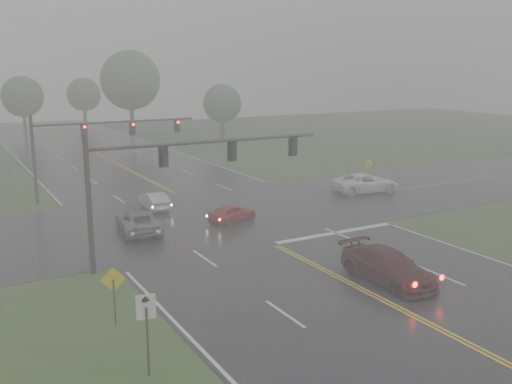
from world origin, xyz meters
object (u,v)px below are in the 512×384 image
car_grey (139,232)px  signal_gantry_near (168,169)px  pickup_white (365,192)px  sedan_silver (154,209)px  signal_gantry_far (88,138)px  sedan_red (232,222)px  sedan_maroon (387,282)px

car_grey → signal_gantry_near: (-0.10, -5.82, 4.91)m
pickup_white → signal_gantry_near: bearing=120.4°
sedan_silver → signal_gantry_far: (-3.02, 5.95, 4.65)m
sedan_red → sedan_silver: (-3.34, 5.75, 0.00)m
sedan_maroon → sedan_red: bearing=95.1°
sedan_red → signal_gantry_far: signal_gantry_far is taller
sedan_maroon → sedan_silver: sedan_maroon is taller
sedan_maroon → signal_gantry_near: signal_gantry_near is taller
sedan_maroon → car_grey: bearing=117.5°
sedan_red → signal_gantry_near: size_ratio=0.26×
sedan_silver → car_grey: bearing=62.6°
sedan_red → signal_gantry_near: (-6.26, -5.14, 4.91)m
signal_gantry_near → sedan_silver: bearing=75.0°
sedan_maroon → signal_gantry_near: (-7.78, 8.06, 4.91)m
sedan_maroon → sedan_silver: 19.56m
car_grey → sedan_red: bearing=-178.6°
sedan_maroon → signal_gantry_far: size_ratio=0.41×
sedan_silver → car_grey: 5.80m
sedan_maroon → sedan_red: size_ratio=1.54×
car_grey → signal_gantry_far: 11.96m
car_grey → signal_gantry_far: bearing=-81.2°
signal_gantry_near → signal_gantry_far: signal_gantry_near is taller
signal_gantry_far → sedan_silver: bearing=-63.0°
sedan_red → sedan_silver: size_ratio=0.91×
pickup_white → sedan_maroon: bearing=151.6°
sedan_silver → pickup_white: (16.91, -2.99, 0.00)m
car_grey → signal_gantry_near: signal_gantry_near is taller
sedan_red → pickup_white: pickup_white is taller
car_grey → signal_gantry_far: signal_gantry_far is taller
sedan_maroon → car_grey: size_ratio=1.07×
signal_gantry_near → signal_gantry_far: (-0.10, 16.84, -0.26)m
sedan_maroon → sedan_red: (-1.52, 13.20, 0.00)m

